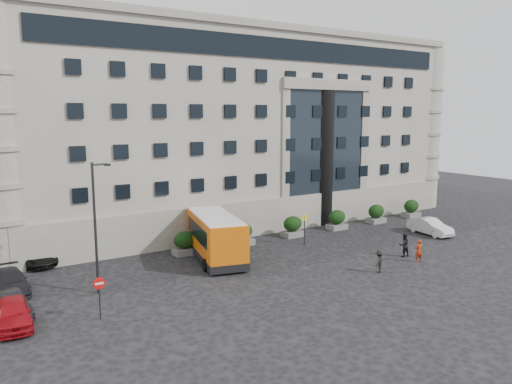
{
  "coord_description": "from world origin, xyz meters",
  "views": [
    {
      "loc": [
        -19.68,
        -26.63,
        10.86
      ],
      "look_at": [
        0.3,
        4.33,
        5.0
      ],
      "focal_mm": 35.0,
      "sensor_mm": 36.0,
      "label": 1
    }
  ],
  "objects_px": {
    "hedge_d": "(337,220)",
    "bus_stop_sign": "(304,225)",
    "hedge_a": "(185,243)",
    "red_truck": "(57,232)",
    "white_taxi": "(430,226)",
    "street_lamp": "(96,223)",
    "parked_car_c": "(10,282)",
    "hedge_f": "(411,208)",
    "hedge_b": "(242,234)",
    "parked_car_a": "(13,313)",
    "hedge_e": "(376,214)",
    "pedestrian_b": "(404,245)",
    "parked_car_d": "(35,256)",
    "pedestrian_c": "(379,261)",
    "parked_car_b": "(10,305)",
    "pedestrian_a": "(419,251)",
    "minibus": "(215,235)",
    "no_entry_sign": "(99,290)",
    "hedge_c": "(293,226)"
  },
  "relations": [
    {
      "from": "hedge_b",
      "to": "hedge_e",
      "type": "height_order",
      "value": "same"
    },
    {
      "from": "pedestrian_b",
      "to": "pedestrian_c",
      "type": "distance_m",
      "value": 4.84
    },
    {
      "from": "hedge_c",
      "to": "hedge_f",
      "type": "relative_size",
      "value": 1.0
    },
    {
      "from": "white_taxi",
      "to": "parked_car_d",
      "type": "bearing_deg",
      "value": 168.54
    },
    {
      "from": "hedge_d",
      "to": "hedge_e",
      "type": "bearing_deg",
      "value": 0.0
    },
    {
      "from": "hedge_a",
      "to": "hedge_e",
      "type": "relative_size",
      "value": 1.0
    },
    {
      "from": "white_taxi",
      "to": "pedestrian_b",
      "type": "height_order",
      "value": "pedestrian_b"
    },
    {
      "from": "hedge_b",
      "to": "no_entry_sign",
      "type": "height_order",
      "value": "no_entry_sign"
    },
    {
      "from": "white_taxi",
      "to": "minibus",
      "type": "bearing_deg",
      "value": 175.17
    },
    {
      "from": "hedge_a",
      "to": "pedestrian_a",
      "type": "xyz_separation_m",
      "value": [
        13.59,
        -11.11,
        -0.08
      ]
    },
    {
      "from": "parked_car_d",
      "to": "pedestrian_c",
      "type": "relative_size",
      "value": 2.98
    },
    {
      "from": "hedge_a",
      "to": "white_taxi",
      "type": "bearing_deg",
      "value": -15.83
    },
    {
      "from": "hedge_d",
      "to": "bus_stop_sign",
      "type": "bearing_deg",
      "value": -155.34
    },
    {
      "from": "parked_car_b",
      "to": "pedestrian_b",
      "type": "distance_m",
      "value": 27.09
    },
    {
      "from": "parked_car_b",
      "to": "hedge_e",
      "type": "bearing_deg",
      "value": 0.02
    },
    {
      "from": "red_truck",
      "to": "parked_car_a",
      "type": "bearing_deg",
      "value": -113.23
    },
    {
      "from": "parked_car_b",
      "to": "parked_car_c",
      "type": "bearing_deg",
      "value": 72.92
    },
    {
      "from": "hedge_e",
      "to": "street_lamp",
      "type": "relative_size",
      "value": 0.23
    },
    {
      "from": "bus_stop_sign",
      "to": "parked_car_c",
      "type": "xyz_separation_m",
      "value": [
        -21.98,
        1.05,
        -1.07
      ]
    },
    {
      "from": "street_lamp",
      "to": "parked_car_c",
      "type": "xyz_separation_m",
      "value": [
        -4.54,
        3.05,
        -3.71
      ]
    },
    {
      "from": "hedge_c",
      "to": "pedestrian_c",
      "type": "xyz_separation_m",
      "value": [
        -1.08,
        -11.28,
        -0.15
      ]
    },
    {
      "from": "red_truck",
      "to": "parked_car_b",
      "type": "distance_m",
      "value": 13.72
    },
    {
      "from": "hedge_a",
      "to": "hedge_f",
      "type": "relative_size",
      "value": 1.0
    },
    {
      "from": "red_truck",
      "to": "pedestrian_a",
      "type": "height_order",
      "value": "red_truck"
    },
    {
      "from": "hedge_c",
      "to": "hedge_d",
      "type": "xyz_separation_m",
      "value": [
        5.2,
        0.0,
        0.0
      ]
    },
    {
      "from": "street_lamp",
      "to": "red_truck",
      "type": "relative_size",
      "value": 1.53
    },
    {
      "from": "red_truck",
      "to": "hedge_b",
      "type": "bearing_deg",
      "value": -31.54
    },
    {
      "from": "minibus",
      "to": "parked_car_c",
      "type": "distance_m",
      "value": 13.9
    },
    {
      "from": "hedge_b",
      "to": "parked_car_a",
      "type": "distance_m",
      "value": 19.6
    },
    {
      "from": "hedge_c",
      "to": "parked_car_c",
      "type": "relative_size",
      "value": 0.4
    },
    {
      "from": "hedge_f",
      "to": "parked_car_d",
      "type": "distance_m",
      "value": 36.37
    },
    {
      "from": "parked_car_a",
      "to": "hedge_f",
      "type": "bearing_deg",
      "value": 15.08
    },
    {
      "from": "parked_car_a",
      "to": "parked_car_d",
      "type": "relative_size",
      "value": 0.92
    },
    {
      "from": "bus_stop_sign",
      "to": "pedestrian_b",
      "type": "distance_m",
      "value": 8.05
    },
    {
      "from": "parked_car_a",
      "to": "pedestrian_b",
      "type": "bearing_deg",
      "value": -0.31
    },
    {
      "from": "hedge_a",
      "to": "hedge_b",
      "type": "distance_m",
      "value": 5.2
    },
    {
      "from": "parked_car_b",
      "to": "red_truck",
      "type": "bearing_deg",
      "value": 58.92
    },
    {
      "from": "hedge_b",
      "to": "pedestrian_a",
      "type": "distance_m",
      "value": 13.93
    },
    {
      "from": "street_lamp",
      "to": "pedestrian_c",
      "type": "distance_m",
      "value": 18.78
    },
    {
      "from": "hedge_a",
      "to": "pedestrian_b",
      "type": "bearing_deg",
      "value": -34.59
    },
    {
      "from": "hedge_f",
      "to": "red_truck",
      "type": "distance_m",
      "value": 34.73
    },
    {
      "from": "parked_car_b",
      "to": "parked_car_d",
      "type": "xyz_separation_m",
      "value": [
        2.8,
        9.35,
        -0.0
      ]
    },
    {
      "from": "street_lamp",
      "to": "red_truck",
      "type": "height_order",
      "value": "street_lamp"
    },
    {
      "from": "bus_stop_sign",
      "to": "parked_car_a",
      "type": "relative_size",
      "value": 0.59
    },
    {
      "from": "hedge_f",
      "to": "red_truck",
      "type": "bearing_deg",
      "value": 168.51
    },
    {
      "from": "minibus",
      "to": "pedestrian_a",
      "type": "distance_m",
      "value": 15.03
    },
    {
      "from": "hedge_a",
      "to": "red_truck",
      "type": "bearing_deg",
      "value": 139.24
    },
    {
      "from": "hedge_b",
      "to": "parked_car_c",
      "type": "bearing_deg",
      "value": -174.34
    },
    {
      "from": "minibus",
      "to": "parked_car_d",
      "type": "relative_size",
      "value": 1.83
    },
    {
      "from": "white_taxi",
      "to": "pedestrian_c",
      "type": "xyz_separation_m",
      "value": [
        -12.01,
        -5.23,
        0.06
      ]
    }
  ]
}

